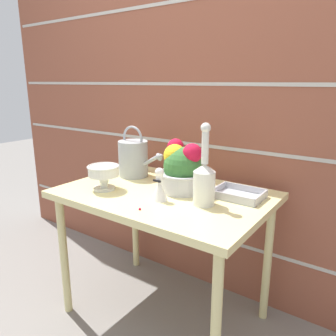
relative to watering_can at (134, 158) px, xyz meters
The scene contains 10 objects.
ground_plane 0.92m from the watering_can, 22.67° to the right, with size 12.00×12.00×0.00m, color gray.
brick_wall 0.51m from the watering_can, 44.36° to the left, with size 3.60×0.08×2.20m.
patio_table 0.40m from the watering_can, 22.67° to the right, with size 1.07×0.72×0.74m.
watering_can is the anchor object (origin of this frame).
crystal_pedestal_bowl 0.29m from the watering_can, 81.95° to the right, with size 0.17×0.17×0.13m.
flower_planter 0.39m from the watering_can, ahead, with size 0.25×0.25×0.26m.
glass_decanter 0.60m from the watering_can, 16.60° to the right, with size 0.10×0.10×0.38m.
figurine_vase 0.45m from the watering_can, 32.98° to the right, with size 0.08×0.08×0.16m.
wire_tray 0.68m from the watering_can, ahead, with size 0.24×0.18×0.04m.
fallen_petal 0.56m from the watering_can, 46.29° to the right, with size 0.01×0.01×0.01m.
Camera 1 is at (0.95, -1.30, 1.30)m, focal length 35.00 mm.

